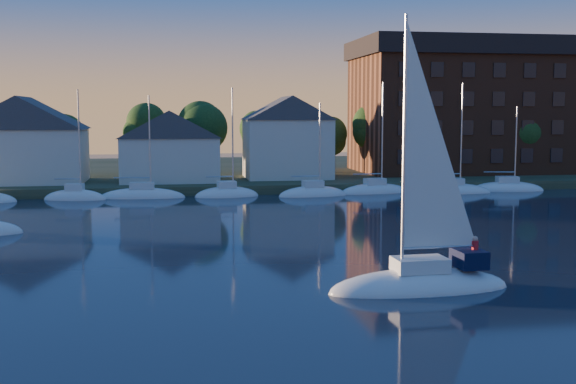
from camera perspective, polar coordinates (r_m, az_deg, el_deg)
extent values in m
plane|color=black|center=(28.88, 3.56, -11.63)|extent=(260.00, 260.00, 0.00)
cube|color=#2C3821|center=(102.33, -5.97, 1.31)|extent=(160.00, 50.00, 2.00)
cube|color=brown|center=(79.50, -4.93, -0.12)|extent=(120.00, 3.00, 1.00)
cube|color=beige|center=(86.34, -20.02, 2.70)|extent=(13.00, 9.00, 6.00)
cube|color=beige|center=(83.92, -9.32, 2.56)|extent=(11.00, 8.00, 5.00)
cube|color=beige|center=(87.04, -0.07, 3.44)|extent=(10.00, 8.00, 7.00)
cube|color=brown|center=(100.20, 14.26, 5.91)|extent=(30.00, 16.00, 15.00)
cube|color=black|center=(100.54, 14.40, 10.87)|extent=(31.00, 17.00, 2.40)
cylinder|color=#39241A|center=(90.72, -16.94, 2.17)|extent=(0.50, 0.50, 3.50)
sphere|color=#183513|center=(90.53, -17.03, 4.98)|extent=(5.40, 5.40, 5.40)
cylinder|color=#39241A|center=(90.04, -11.88, 2.28)|extent=(0.50, 0.50, 3.50)
sphere|color=#183513|center=(89.84, -11.94, 5.11)|extent=(5.40, 5.40, 5.40)
cylinder|color=#39241A|center=(90.06, -6.78, 2.37)|extent=(0.50, 0.50, 3.50)
sphere|color=#183513|center=(89.87, -6.82, 5.21)|extent=(5.40, 5.40, 5.40)
cylinder|color=#39241A|center=(90.79, -1.73, 2.45)|extent=(0.50, 0.50, 3.50)
sphere|color=#183513|center=(90.60, -1.74, 5.26)|extent=(5.40, 5.40, 5.40)
cylinder|color=#39241A|center=(92.21, 3.21, 2.50)|extent=(0.50, 0.50, 3.50)
sphere|color=#183513|center=(92.02, 3.22, 5.27)|extent=(5.40, 5.40, 5.40)
cylinder|color=#39241A|center=(94.29, 7.96, 2.53)|extent=(0.50, 0.50, 3.50)
sphere|color=#183513|center=(94.11, 8.00, 5.24)|extent=(5.40, 5.40, 5.40)
cylinder|color=#39241A|center=(96.99, 12.48, 2.55)|extent=(0.50, 0.50, 3.50)
sphere|color=#183513|center=(96.81, 12.54, 5.18)|extent=(5.40, 5.40, 5.40)
cylinder|color=#39241A|center=(100.26, 16.72, 2.55)|extent=(0.50, 0.50, 3.50)
sphere|color=#183513|center=(100.08, 16.81, 5.09)|extent=(5.40, 5.40, 5.40)
cylinder|color=#39241A|center=(104.04, 20.68, 2.54)|extent=(0.50, 0.50, 3.50)
sphere|color=#183513|center=(103.87, 20.78, 4.99)|extent=(5.40, 5.40, 5.40)
ellipsoid|color=white|center=(76.89, -16.72, -0.58)|extent=(7.50, 2.40, 2.20)
cube|color=silver|center=(76.75, -16.75, 0.38)|extent=(2.10, 1.32, 0.70)
cylinder|color=#A5A8AD|center=(76.34, -16.30, 3.87)|extent=(0.16, 0.16, 10.00)
cylinder|color=#A5A8AD|center=(76.78, -17.38, 1.00)|extent=(3.15, 0.12, 0.12)
ellipsoid|color=white|center=(76.29, -10.75, -0.48)|extent=(7.50, 2.40, 2.20)
cube|color=silver|center=(76.15, -10.77, 0.50)|extent=(2.10, 1.32, 0.70)
cylinder|color=#A5A8AD|center=(75.81, -10.28, 4.00)|extent=(0.16, 0.16, 10.00)
cylinder|color=#A5A8AD|center=(76.09, -11.41, 1.12)|extent=(3.15, 0.12, 0.12)
ellipsoid|color=white|center=(76.53, -4.75, -0.37)|extent=(7.50, 2.40, 2.20)
cube|color=silver|center=(76.39, -4.76, 0.60)|extent=(2.10, 1.32, 0.70)
cylinder|color=#A5A8AD|center=(76.13, -4.23, 4.10)|extent=(0.16, 0.16, 10.00)
cylinder|color=#A5A8AD|center=(76.24, -5.39, 1.23)|extent=(3.15, 0.12, 0.12)
ellipsoid|color=white|center=(77.59, 1.14, -0.25)|extent=(7.50, 2.40, 2.20)
cube|color=silver|center=(77.45, 1.15, 0.70)|extent=(2.10, 1.32, 0.70)
cylinder|color=#A5A8AD|center=(77.28, 1.70, 4.14)|extent=(0.16, 0.16, 10.00)
cylinder|color=#A5A8AD|center=(77.23, 0.55, 1.32)|extent=(3.15, 0.12, 0.12)
ellipsoid|color=white|center=(79.45, 6.82, -0.14)|extent=(7.50, 2.40, 2.20)
cube|color=silver|center=(79.32, 6.83, 0.79)|extent=(2.10, 1.32, 0.70)
cylinder|color=#A5A8AD|center=(79.22, 7.40, 4.15)|extent=(0.16, 0.16, 10.00)
cylinder|color=#A5A8AD|center=(79.01, 6.27, 1.40)|extent=(3.15, 0.12, 0.12)
ellipsoid|color=white|center=(82.05, 12.19, -0.04)|extent=(7.50, 2.40, 2.20)
cube|color=silver|center=(81.92, 12.21, 0.87)|extent=(2.10, 1.32, 0.70)
cylinder|color=#A5A8AD|center=(81.90, 12.78, 4.11)|extent=(0.16, 0.16, 10.00)
cylinder|color=#A5A8AD|center=(81.55, 11.69, 1.46)|extent=(3.15, 0.12, 0.12)
ellipsoid|color=white|center=(85.33, 17.19, 0.06)|extent=(7.50, 2.40, 2.20)
cube|color=silver|center=(85.20, 17.22, 0.93)|extent=(2.10, 1.32, 0.70)
cylinder|color=#A5A8AD|center=(85.26, 17.77, 4.05)|extent=(0.16, 0.16, 10.00)
cylinder|color=#A5A8AD|center=(84.76, 16.74, 1.50)|extent=(3.15, 0.12, 0.12)
ellipsoid|color=white|center=(37.18, 10.34, -7.62)|extent=(9.59, 3.40, 2.20)
cube|color=silver|center=(36.89, 10.38, -5.66)|extent=(2.71, 1.78, 0.70)
cylinder|color=#A5A8AD|center=(35.79, 9.16, 3.64)|extent=(0.16, 0.16, 12.64)
cylinder|color=#A5A8AD|center=(37.12, 11.90, -4.28)|extent=(3.98, 0.27, 0.12)
cube|color=black|center=(37.91, 14.12, -5.11)|extent=(1.47, 1.88, 0.90)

